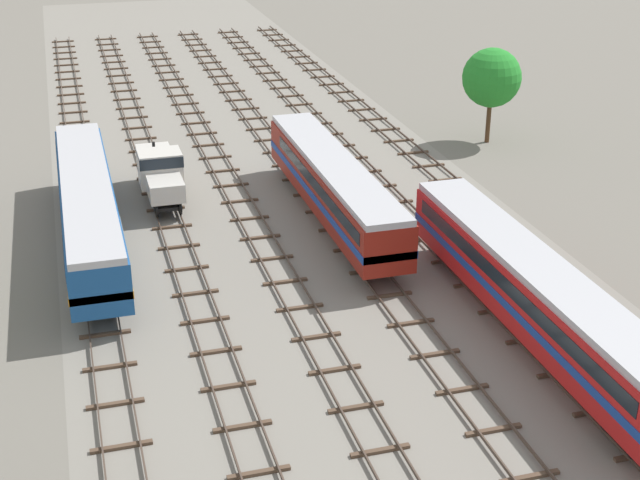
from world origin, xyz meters
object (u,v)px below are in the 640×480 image
(passenger_coach_far_left_far, at_px, (88,205))
(shunter_loco_left_farther, at_px, (160,170))
(diesel_railcar_centre_midfar, at_px, (333,183))
(passenger_coach_centre_right_mid, at_px, (535,291))

(passenger_coach_far_left_far, relative_size, shunter_loco_left_farther, 2.60)
(shunter_loco_left_farther, bearing_deg, passenger_coach_far_left_far, -126.86)
(diesel_railcar_centre_midfar, bearing_deg, passenger_coach_centre_right_mid, -73.44)
(passenger_coach_far_left_far, height_order, shunter_loco_left_farther, passenger_coach_far_left_far)
(passenger_coach_centre_right_mid, xyz_separation_m, diesel_railcar_centre_midfar, (-4.76, 16.02, -0.02))
(diesel_railcar_centre_midfar, relative_size, passenger_coach_far_left_far, 0.93)
(diesel_railcar_centre_midfar, bearing_deg, passenger_coach_far_left_far, 177.80)
(passenger_coach_centre_right_mid, height_order, passenger_coach_far_left_far, same)
(shunter_loco_left_farther, bearing_deg, passenger_coach_centre_right_mid, -58.05)
(passenger_coach_centre_right_mid, relative_size, diesel_railcar_centre_midfar, 1.07)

